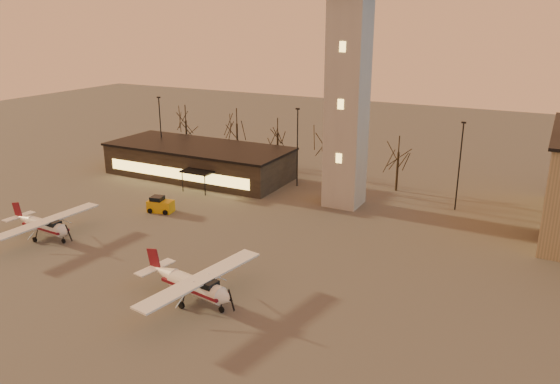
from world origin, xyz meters
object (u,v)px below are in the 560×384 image
object	(u,v)px
terminal	(199,161)
cessna_rear	(48,229)
control_tower	(349,62)
cessna_front	(198,290)
service_cart	(160,206)

from	to	relation	value
terminal	cessna_rear	bearing A→B (deg)	-90.26
control_tower	terminal	world-z (taller)	control_tower
control_tower	terminal	size ratio (longest dim) A/B	1.28
cessna_front	service_cart	xyz separation A→B (m)	(-15.94, 14.97, -0.46)
cessna_rear	cessna_front	bearing A→B (deg)	-6.56
service_cart	cessna_front	bearing A→B (deg)	-54.84
terminal	service_cart	world-z (taller)	terminal
cessna_rear	service_cart	world-z (taller)	cessna_rear
terminal	service_cart	xyz separation A→B (m)	(4.62, -13.99, -1.48)
cessna_rear	control_tower	bearing A→B (deg)	49.95
cessna_rear	service_cart	size ratio (longest dim) A/B	3.65
control_tower	cessna_front	bearing A→B (deg)	-93.04
control_tower	terminal	distance (m)	26.24
control_tower	service_cart	size ratio (longest dim) A/B	10.64
terminal	service_cart	bearing A→B (deg)	-71.73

